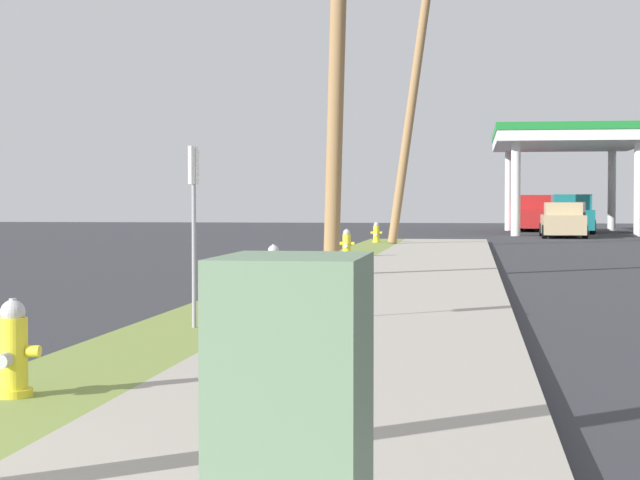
{
  "coord_description": "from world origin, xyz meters",
  "views": [
    {
      "loc": [
        4.06,
        -4.08,
        1.59
      ],
      "look_at": [
        1.31,
        15.72,
        0.9
      ],
      "focal_mm": 61.95,
      "sensor_mm": 36.0,
      "label": 1
    }
  ],
  "objects": [
    {
      "name": "utility_pole_midground",
      "position": [
        1.38,
        17.82,
        5.05
      ],
      "size": [
        1.05,
        1.11,
        9.68
      ],
      "color": "#937047",
      "rests_on": "grass_verge"
    },
    {
      "name": "fire_hydrant_third",
      "position": [
        0.68,
        25.5,
        0.45
      ],
      "size": [
        0.42,
        0.37,
        0.74
      ],
      "color": "yellow",
      "rests_on": "grass_verge"
    },
    {
      "name": "truck_red_on_apron",
      "position": [
        7.31,
        57.23,
        0.91
      ],
      "size": [
        2.35,
        5.49,
        1.97
      ],
      "color": "red",
      "rests_on": "ground"
    },
    {
      "name": "fire_hydrant_nearest",
      "position": [
        0.62,
        3.81,
        0.45
      ],
      "size": [
        0.42,
        0.38,
        0.74
      ],
      "color": "yellow",
      "rests_on": "grass_verge"
    },
    {
      "name": "truck_black_at_far_bay",
      "position": [
        7.43,
        59.87,
        0.91
      ],
      "size": [
        2.58,
        5.56,
        1.97
      ],
      "color": "black",
      "rests_on": "ground"
    },
    {
      "name": "car_tan_by_near_pump",
      "position": [
        8.05,
        46.37,
        0.72
      ],
      "size": [
        2.05,
        4.55,
        1.57
      ],
      "color": "tan",
      "rests_on": "ground"
    },
    {
      "name": "fire_hydrant_second",
      "position": [
        0.67,
        14.53,
        0.45
      ],
      "size": [
        0.42,
        0.38,
        0.74
      ],
      "color": "yellow",
      "rests_on": "grass_verge"
    },
    {
      "name": "truck_teal_at_forecourt",
      "position": [
        8.92,
        53.1,
        0.91
      ],
      "size": [
        2.14,
        5.41,
        1.97
      ],
      "color": "#197075",
      "rests_on": "ground"
    },
    {
      "name": "utility_pole_background",
      "position": [
        1.89,
        35.38,
        5.18
      ],
      "size": [
        2.17,
        1.34,
        9.95
      ],
      "color": "#937047",
      "rests_on": "grass_verge"
    },
    {
      "name": "street_sign_post",
      "position": [
        0.83,
        8.47,
        1.63
      ],
      "size": [
        0.05,
        0.36,
        2.12
      ],
      "color": "gray",
      "rests_on": "grass_verge"
    },
    {
      "name": "fire_hydrant_fourth",
      "position": [
        0.57,
        36.08,
        0.45
      ],
      "size": [
        0.42,
        0.38,
        0.74
      ],
      "color": "yellow",
      "rests_on": "grass_verge"
    },
    {
      "name": "utility_cabinet",
      "position": [
        3.38,
        0.08,
        0.71
      ],
      "size": [
        0.61,
        0.85,
        1.27
      ],
      "color": "slate",
      "rests_on": "sidewalk_slab"
    }
  ]
}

